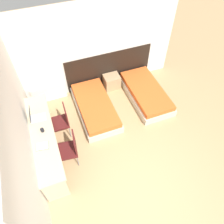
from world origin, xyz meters
name	(u,v)px	position (x,y,z in m)	size (l,w,h in m)	color
ground_plane	(144,193)	(0.00, 0.00, 0.00)	(20.00, 20.00, 0.00)	tan
wall_back	(90,50)	(0.00, 3.72, 1.35)	(5.08, 0.05, 2.70)	silver
wall_left	(21,121)	(-2.07, 1.85, 1.35)	(0.05, 4.69, 2.70)	silver
headboard_panel	(109,68)	(0.53, 3.68, 0.57)	(2.69, 0.03, 1.13)	black
bed_near_window	(95,107)	(-0.28, 2.66, 0.17)	(0.98, 1.98, 0.36)	beige
bed_near_door	(146,93)	(1.33, 2.66, 0.17)	(0.98, 1.98, 0.36)	beige
nightstand	(112,82)	(0.53, 3.45, 0.22)	(0.48, 0.40, 0.44)	tan
radiator	(49,93)	(-1.41, 3.60, 0.28)	(1.00, 0.12, 0.55)	silver
desk	(44,137)	(-1.77, 1.82, 0.62)	(0.53, 2.52, 0.78)	#C6B28E
chair_near_laptop	(62,120)	(-1.28, 2.25, 0.53)	(0.47, 0.47, 0.96)	#511919
chair_near_notebook	(70,148)	(-1.28, 1.39, 0.53)	(0.51, 0.51, 0.96)	#511919
laptop	(35,117)	(-1.84, 2.31, 0.85)	(0.38, 0.26, 0.37)	silver
open_notebook	(42,146)	(-1.82, 1.49, 0.78)	(0.30, 0.23, 0.02)	#236B3D
mug	(42,130)	(-1.75, 1.88, 0.82)	(0.08, 0.08, 0.09)	black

